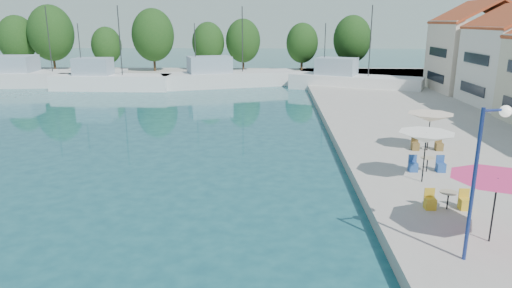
{
  "coord_description": "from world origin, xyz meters",
  "views": [
    {
      "loc": [
        1.97,
        -0.03,
        8.08
      ],
      "look_at": [
        0.92,
        26.0,
        1.02
      ],
      "focal_mm": 32.0,
      "sensor_mm": 36.0,
      "label": 1
    }
  ],
  "objects_px": {
    "trawler_04": "(351,82)",
    "trawler_03": "(226,78)",
    "trawler_01": "(31,77)",
    "street_lamp": "(486,156)",
    "umbrella_cream": "(430,118)",
    "umbrella_white": "(426,138)",
    "umbrella_pink": "(497,185)",
    "trawler_02": "(108,81)"
  },
  "relations": [
    {
      "from": "umbrella_pink",
      "to": "umbrella_white",
      "type": "distance_m",
      "value": 6.13
    },
    {
      "from": "trawler_02",
      "to": "trawler_01",
      "type": "bearing_deg",
      "value": 164.89
    },
    {
      "from": "umbrella_cream",
      "to": "street_lamp",
      "type": "relative_size",
      "value": 0.53
    },
    {
      "from": "umbrella_cream",
      "to": "umbrella_pink",
      "type": "bearing_deg",
      "value": -97.71
    },
    {
      "from": "trawler_04",
      "to": "umbrella_cream",
      "type": "bearing_deg",
      "value": -66.96
    },
    {
      "from": "trawler_01",
      "to": "trawler_04",
      "type": "xyz_separation_m",
      "value": [
        40.44,
        -2.57,
        0.0
      ]
    },
    {
      "from": "trawler_01",
      "to": "trawler_04",
      "type": "relative_size",
      "value": 1.45
    },
    {
      "from": "trawler_02",
      "to": "umbrella_white",
      "type": "relative_size",
      "value": 5.41
    },
    {
      "from": "trawler_04",
      "to": "trawler_03",
      "type": "bearing_deg",
      "value": -168.15
    },
    {
      "from": "trawler_04",
      "to": "umbrella_white",
      "type": "xyz_separation_m",
      "value": [
        -2.06,
        -33.84,
        1.73
      ]
    },
    {
      "from": "umbrella_pink",
      "to": "trawler_04",
      "type": "bearing_deg",
      "value": 87.69
    },
    {
      "from": "trawler_03",
      "to": "umbrella_white",
      "type": "bearing_deg",
      "value": -90.12
    },
    {
      "from": "trawler_03",
      "to": "umbrella_pink",
      "type": "height_order",
      "value": "trawler_03"
    },
    {
      "from": "umbrella_pink",
      "to": "umbrella_cream",
      "type": "height_order",
      "value": "umbrella_pink"
    },
    {
      "from": "trawler_01",
      "to": "street_lamp",
      "type": "relative_size",
      "value": 4.55
    },
    {
      "from": "street_lamp",
      "to": "trawler_02",
      "type": "bearing_deg",
      "value": 106.58
    },
    {
      "from": "trawler_02",
      "to": "umbrella_pink",
      "type": "distance_m",
      "value": 48.09
    },
    {
      "from": "trawler_01",
      "to": "trawler_03",
      "type": "height_order",
      "value": "same"
    },
    {
      "from": "trawler_03",
      "to": "trawler_04",
      "type": "bearing_deg",
      "value": -31.11
    },
    {
      "from": "umbrella_white",
      "to": "umbrella_cream",
      "type": "xyz_separation_m",
      "value": [
        2.04,
        5.64,
        -0.21
      ]
    },
    {
      "from": "trawler_03",
      "to": "trawler_04",
      "type": "xyz_separation_m",
      "value": [
        15.31,
        -3.04,
        0.0
      ]
    },
    {
      "from": "umbrella_white",
      "to": "umbrella_cream",
      "type": "relative_size",
      "value": 0.97
    },
    {
      "from": "trawler_04",
      "to": "umbrella_cream",
      "type": "relative_size",
      "value": 5.89
    },
    {
      "from": "trawler_04",
      "to": "street_lamp",
      "type": "relative_size",
      "value": 3.13
    },
    {
      "from": "trawler_03",
      "to": "umbrella_white",
      "type": "distance_m",
      "value": 39.22
    },
    {
      "from": "umbrella_pink",
      "to": "street_lamp",
      "type": "relative_size",
      "value": 0.64
    },
    {
      "from": "trawler_01",
      "to": "trawler_03",
      "type": "xyz_separation_m",
      "value": [
        25.13,
        0.47,
        0.0
      ]
    },
    {
      "from": "trawler_03",
      "to": "umbrella_pink",
      "type": "xyz_separation_m",
      "value": [
        13.7,
        -42.99,
        1.62
      ]
    },
    {
      "from": "trawler_02",
      "to": "umbrella_white",
      "type": "bearing_deg",
      "value": -50.22
    },
    {
      "from": "trawler_02",
      "to": "street_lamp",
      "type": "bearing_deg",
      "value": -56.29
    },
    {
      "from": "trawler_01",
      "to": "umbrella_cream",
      "type": "distance_m",
      "value": 50.83
    },
    {
      "from": "trawler_04",
      "to": "umbrella_white",
      "type": "relative_size",
      "value": 6.05
    },
    {
      "from": "trawler_02",
      "to": "umbrella_white",
      "type": "xyz_separation_m",
      "value": [
        27.13,
        -33.25,
        1.72
      ]
    },
    {
      "from": "trawler_04",
      "to": "street_lamp",
      "type": "xyz_separation_m",
      "value": [
        -2.69,
        -41.17,
        3.02
      ]
    },
    {
      "from": "trawler_03",
      "to": "umbrella_white",
      "type": "relative_size",
      "value": 6.81
    },
    {
      "from": "trawler_03",
      "to": "trawler_04",
      "type": "distance_m",
      "value": 15.61
    },
    {
      "from": "trawler_01",
      "to": "trawler_02",
      "type": "relative_size",
      "value": 1.63
    },
    {
      "from": "umbrella_white",
      "to": "umbrella_cream",
      "type": "distance_m",
      "value": 6.0
    },
    {
      "from": "umbrella_cream",
      "to": "trawler_03",
      "type": "bearing_deg",
      "value": 116.08
    },
    {
      "from": "umbrella_cream",
      "to": "street_lamp",
      "type": "distance_m",
      "value": 13.32
    },
    {
      "from": "trawler_03",
      "to": "umbrella_white",
      "type": "height_order",
      "value": "trawler_03"
    },
    {
      "from": "trawler_04",
      "to": "umbrella_cream",
      "type": "distance_m",
      "value": 28.24
    }
  ]
}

